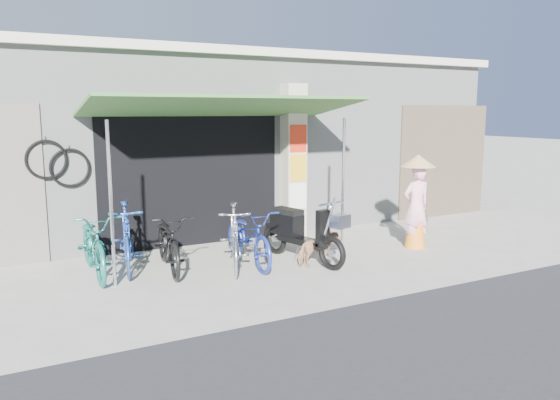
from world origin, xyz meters
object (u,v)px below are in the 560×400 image
bike_blue (126,237)px  nun (416,202)px  bike_silver (234,237)px  bike_teal (94,243)px  bike_black (169,241)px  moped (300,232)px  bike_navy (249,236)px  street_dog (319,249)px

bike_blue → nun: (5.00, -0.98, 0.32)m
bike_silver → bike_blue: bearing=176.3°
bike_teal → bike_black: 1.11m
bike_blue → bike_silver: 1.68m
bike_black → bike_silver: 1.02m
bike_teal → moped: bearing=-12.6°
bike_navy → street_dog: bearing=-31.5°
bike_black → bike_navy: bearing=-5.2°
bike_navy → moped: 0.86m
bike_teal → bike_blue: 0.50m
bike_blue → nun: bearing=-0.5°
bike_silver → moped: 1.14m
bike_teal → bike_blue: bearing=7.6°
street_dog → nun: (2.24, 0.25, 0.57)m
bike_black → bike_navy: bike_navy is taller
street_dog → bike_blue: bearing=66.1°
nun → bike_teal: bearing=-6.2°
bike_black → street_dog: (2.18, -0.90, -0.19)m
bike_blue → bike_black: size_ratio=0.99×
bike_teal → street_dog: (3.26, -1.17, -0.22)m
bike_silver → bike_navy: (0.30, 0.11, -0.04)m
bike_blue → street_dog: size_ratio=2.64×
bike_navy → street_dog: size_ratio=2.69×
bike_black → moped: moped is taller
bike_navy → nun: bearing=-4.3°
bike_teal → bike_navy: (2.32, -0.54, -0.03)m
bike_blue → street_dog: bike_blue is taller
moped → bike_black: bearing=153.0°
bike_teal → bike_silver: 2.12m
bike_blue → bike_navy: 1.92m
bike_teal → moped: size_ratio=1.01×
bike_teal → street_dog: 3.47m
nun → moped: bearing=-0.9°
bike_silver → street_dog: bike_silver is taller
moped → bike_blue: bearing=149.0°
bike_silver → nun: bearing=16.9°
bike_black → bike_silver: bearing=-15.0°
moped → bike_navy: bearing=152.0°
bike_silver → street_dog: (1.24, -0.52, -0.23)m
bike_teal → street_dog: size_ratio=2.85×
bike_blue → bike_navy: bearing=-7.6°
bike_blue → moped: moped is taller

